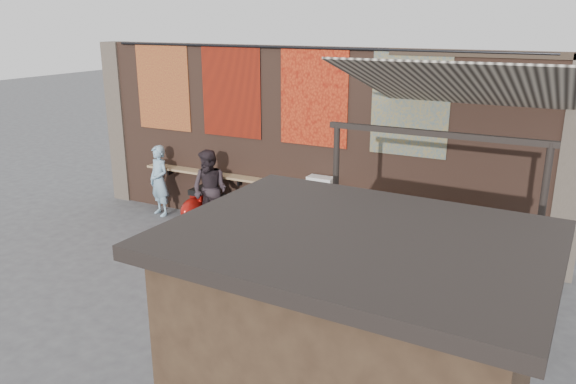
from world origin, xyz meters
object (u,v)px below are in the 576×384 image
at_px(scooter_stool_7, 380,241).
at_px(diner_right, 210,190).
at_px(scooter_stool_1, 221,212).
at_px(shopper_navy, 420,262).
at_px(scooter_stool_6, 349,234).
at_px(diner_left, 159,181).
at_px(shopper_tan, 402,268).
at_px(scooter_stool_2, 243,214).
at_px(scooter_stool_3, 271,219).
at_px(scooter_stool_4, 296,225).
at_px(scooter_stool_0, 198,205).
at_px(shelf_box, 321,183).
at_px(scooter_stool_5, 321,228).
at_px(shopper_grey, 501,299).

relative_size(scooter_stool_7, diner_right, 0.42).
bearing_deg(scooter_stool_1, shopper_navy, -17.52).
relative_size(scooter_stool_6, diner_left, 0.49).
height_order(scooter_stool_7, shopper_tan, shopper_tan).
xyz_separation_m(scooter_stool_2, diner_left, (-2.34, 0.03, 0.46)).
bearing_deg(scooter_stool_6, shopper_navy, -39.80).
xyz_separation_m(scooter_stool_3, diner_left, (-3.00, -0.05, 0.48)).
relative_size(scooter_stool_1, scooter_stool_2, 0.88).
xyz_separation_m(scooter_stool_3, scooter_stool_6, (1.85, -0.09, 0.02)).
height_order(scooter_stool_3, scooter_stool_4, scooter_stool_3).
bearing_deg(scooter_stool_0, shelf_box, 5.52).
bearing_deg(scooter_stool_7, scooter_stool_6, -179.80).
bearing_deg(scooter_stool_4, shopper_navy, -27.04).
distance_m(scooter_stool_0, shopper_tan, 5.70).
height_order(shelf_box, scooter_stool_2, shelf_box).
height_order(shelf_box, shopper_tan, shopper_tan).
bearing_deg(shopper_tan, scooter_stool_1, 134.76).
distance_m(scooter_stool_4, scooter_stool_5, 0.59).
bearing_deg(scooter_stool_4, scooter_stool_6, -1.10).
bearing_deg(shopper_navy, scooter_stool_5, -38.14).
bearing_deg(scooter_stool_6, scooter_stool_4, 178.90).
xyz_separation_m(scooter_stool_5, shopper_grey, (3.80, -2.54, 0.49)).
height_order(scooter_stool_4, scooter_stool_6, scooter_stool_6).
relative_size(scooter_stool_2, scooter_stool_7, 1.08).
xyz_separation_m(shelf_box, scooter_stool_6, (0.79, -0.35, -0.87)).
xyz_separation_m(shelf_box, scooter_stool_1, (-2.33, -0.31, -0.91)).
xyz_separation_m(scooter_stool_1, shopper_grey, (6.30, -2.57, 0.55)).
bearing_deg(scooter_stool_3, diner_left, -179.08).
bearing_deg(scooter_stool_6, scooter_stool_3, 177.09).
distance_m(shelf_box, scooter_stool_6, 1.22).
distance_m(scooter_stool_7, diner_left, 5.53).
xyz_separation_m(scooter_stool_1, scooter_stool_7, (3.77, -0.03, 0.02)).
distance_m(scooter_stool_1, shopper_grey, 6.83).
height_order(scooter_stool_7, shopper_navy, shopper_navy).
relative_size(scooter_stool_6, scooter_stool_7, 1.08).
bearing_deg(scooter_stool_7, diner_right, -177.55).
relative_size(scooter_stool_4, scooter_stool_6, 0.94).
bearing_deg(shopper_navy, scooter_stool_4, -33.08).
xyz_separation_m(diner_right, shopper_tan, (4.87, -1.67, -0.17)).
xyz_separation_m(scooter_stool_0, shopper_grey, (6.94, -2.59, 0.49)).
bearing_deg(shopper_grey, scooter_stool_6, -39.95).
height_order(scooter_stool_2, scooter_stool_5, scooter_stool_5).
height_order(scooter_stool_3, scooter_stool_6, scooter_stool_6).
distance_m(scooter_stool_3, diner_right, 1.51).
relative_size(shelf_box, scooter_stool_2, 0.67).
distance_m(scooter_stool_2, scooter_stool_4, 1.31).
bearing_deg(scooter_stool_1, scooter_stool_4, -0.36).
xyz_separation_m(scooter_stool_5, shopper_tan, (2.24, -1.84, 0.33)).
bearing_deg(shopper_navy, scooter_stool_0, -21.89).
relative_size(scooter_stool_1, shopper_navy, 0.47).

